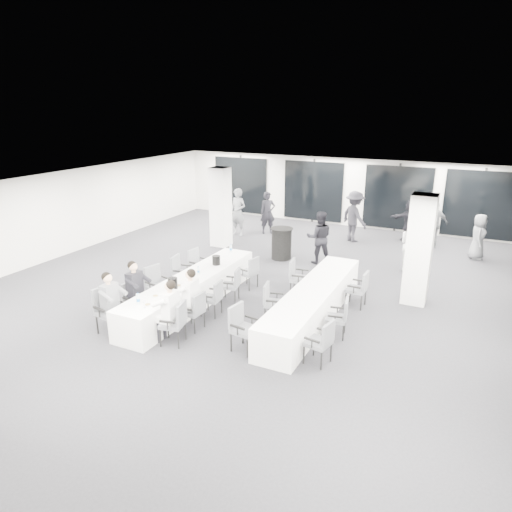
{
  "coord_description": "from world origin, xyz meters",
  "views": [
    {
      "loc": [
        5.28,
        -10.52,
        4.82
      ],
      "look_at": [
        0.25,
        -0.2,
        1.03
      ],
      "focal_mm": 32.0,
      "sensor_mm": 36.0,
      "label": 1
    }
  ],
  "objects_px": {
    "chair_main_left_near": "(108,307)",
    "chair_side_left_far": "(297,275)",
    "standing_guest_g": "(238,209)",
    "chair_main_right_near": "(176,320)",
    "chair_main_right_second": "(195,309)",
    "standing_guest_f": "(411,218)",
    "chair_main_right_far": "(250,271)",
    "chair_side_right_far": "(360,287)",
    "banquet_table_main": "(192,291)",
    "standing_guest_d": "(434,221)",
    "chair_main_left_far": "(197,263)",
    "chair_side_left_mid": "(272,300)",
    "chair_main_left_second": "(133,298)",
    "standing_guest_b": "(319,234)",
    "chair_side_left_near": "(242,325)",
    "ice_bucket_near": "(173,283)",
    "chair_main_left_fourth": "(180,271)",
    "chair_main_right_mid": "(214,296)",
    "chair_main_right_fourth": "(233,283)",
    "ice_bucket_far": "(216,260)",
    "chair_side_right_mid": "(340,315)",
    "banquet_table_side": "(313,303)",
    "chair_main_left_mid": "(156,283)",
    "standing_guest_e": "(479,234)",
    "standing_guest_h": "(412,241)"
  },
  "relations": [
    {
      "from": "chair_side_left_mid",
      "to": "chair_main_left_second",
      "type": "bearing_deg",
      "value": -78.55
    },
    {
      "from": "chair_side_right_mid",
      "to": "standing_guest_g",
      "type": "height_order",
      "value": "standing_guest_g"
    },
    {
      "from": "chair_main_left_far",
      "to": "ice_bucket_near",
      "type": "height_order",
      "value": "ice_bucket_near"
    },
    {
      "from": "chair_side_left_mid",
      "to": "standing_guest_d",
      "type": "distance_m",
      "value": 8.36
    },
    {
      "from": "chair_side_left_near",
      "to": "chair_main_right_mid",
      "type": "bearing_deg",
      "value": -121.83
    },
    {
      "from": "banquet_table_main",
      "to": "chair_side_left_near",
      "type": "height_order",
      "value": "chair_side_left_near"
    },
    {
      "from": "banquet_table_main",
      "to": "chair_main_left_near",
      "type": "relative_size",
      "value": 4.79
    },
    {
      "from": "standing_guest_b",
      "to": "ice_bucket_far",
      "type": "xyz_separation_m",
      "value": [
        -1.75,
        -3.43,
        -0.09
      ]
    },
    {
      "from": "standing_guest_d",
      "to": "chair_main_left_fourth",
      "type": "bearing_deg",
      "value": 17.74
    },
    {
      "from": "banquet_table_main",
      "to": "chair_side_left_far",
      "type": "distance_m",
      "value": 2.77
    },
    {
      "from": "chair_side_left_far",
      "to": "standing_guest_e",
      "type": "distance_m",
      "value": 6.9
    },
    {
      "from": "chair_side_left_far",
      "to": "standing_guest_h",
      "type": "relative_size",
      "value": 0.52
    },
    {
      "from": "standing_guest_e",
      "to": "chair_main_right_far",
      "type": "bearing_deg",
      "value": 133.86
    },
    {
      "from": "banquet_table_main",
      "to": "chair_main_left_fourth",
      "type": "distance_m",
      "value": 1.1
    },
    {
      "from": "standing_guest_g",
      "to": "ice_bucket_far",
      "type": "height_order",
      "value": "standing_guest_g"
    },
    {
      "from": "standing_guest_g",
      "to": "chair_side_left_near",
      "type": "bearing_deg",
      "value": -54.1
    },
    {
      "from": "chair_side_right_far",
      "to": "standing_guest_e",
      "type": "xyz_separation_m",
      "value": [
        2.55,
        5.47,
        0.32
      ]
    },
    {
      "from": "chair_main_left_second",
      "to": "chair_main_right_second",
      "type": "xyz_separation_m",
      "value": [
        1.65,
        0.12,
        0.01
      ]
    },
    {
      "from": "banquet_table_main",
      "to": "standing_guest_d",
      "type": "relative_size",
      "value": 2.62
    },
    {
      "from": "banquet_table_side",
      "to": "chair_side_left_near",
      "type": "relative_size",
      "value": 5.15
    },
    {
      "from": "banquet_table_main",
      "to": "standing_guest_b",
      "type": "distance_m",
      "value": 4.89
    },
    {
      "from": "chair_side_left_near",
      "to": "chair_side_right_mid",
      "type": "xyz_separation_m",
      "value": [
        1.66,
        1.42,
        -0.05
      ]
    },
    {
      "from": "chair_side_left_far",
      "to": "standing_guest_h",
      "type": "xyz_separation_m",
      "value": [
        2.42,
        3.3,
        0.39
      ]
    },
    {
      "from": "chair_main_left_far",
      "to": "chair_side_left_mid",
      "type": "bearing_deg",
      "value": 71.0
    },
    {
      "from": "chair_main_right_far",
      "to": "chair_side_left_far",
      "type": "distance_m",
      "value": 1.35
    },
    {
      "from": "banquet_table_main",
      "to": "chair_main_right_second",
      "type": "relative_size",
      "value": 5.63
    },
    {
      "from": "chair_main_right_second",
      "to": "chair_main_left_near",
      "type": "bearing_deg",
      "value": 122.67
    },
    {
      "from": "chair_main_right_mid",
      "to": "chair_side_left_mid",
      "type": "distance_m",
      "value": 1.4
    },
    {
      "from": "chair_side_left_mid",
      "to": "ice_bucket_near",
      "type": "distance_m",
      "value": 2.34
    },
    {
      "from": "chair_main_right_mid",
      "to": "chair_side_left_mid",
      "type": "height_order",
      "value": "chair_side_left_mid"
    },
    {
      "from": "chair_main_right_mid",
      "to": "standing_guest_g",
      "type": "relative_size",
      "value": 0.42
    },
    {
      "from": "standing_guest_d",
      "to": "ice_bucket_near",
      "type": "bearing_deg",
      "value": 27.11
    },
    {
      "from": "chair_main_left_second",
      "to": "standing_guest_d",
      "type": "bearing_deg",
      "value": 160.53
    },
    {
      "from": "standing_guest_f",
      "to": "chair_main_left_fourth",
      "type": "bearing_deg",
      "value": 51.79
    },
    {
      "from": "chair_main_left_second",
      "to": "chair_side_left_near",
      "type": "bearing_deg",
      "value": 98.81
    },
    {
      "from": "chair_main_left_mid",
      "to": "chair_side_left_near",
      "type": "distance_m",
      "value": 3.19
    },
    {
      "from": "chair_side_right_far",
      "to": "ice_bucket_near",
      "type": "relative_size",
      "value": 3.6
    },
    {
      "from": "chair_main_right_second",
      "to": "standing_guest_f",
      "type": "height_order",
      "value": "standing_guest_f"
    },
    {
      "from": "chair_side_left_far",
      "to": "ice_bucket_near",
      "type": "bearing_deg",
      "value": -48.37
    },
    {
      "from": "chair_main_left_near",
      "to": "chair_side_left_far",
      "type": "xyz_separation_m",
      "value": [
        3.01,
        3.78,
        -0.04
      ]
    },
    {
      "from": "standing_guest_g",
      "to": "chair_main_right_near",
      "type": "bearing_deg",
      "value": -63.19
    },
    {
      "from": "chair_main_right_far",
      "to": "chair_side_right_mid",
      "type": "distance_m",
      "value": 3.43
    },
    {
      "from": "chair_main_left_second",
      "to": "ice_bucket_far",
      "type": "relative_size",
      "value": 3.51
    },
    {
      "from": "chair_main_left_near",
      "to": "chair_side_right_far",
      "type": "relative_size",
      "value": 1.12
    },
    {
      "from": "chair_main_left_fourth",
      "to": "chair_main_right_fourth",
      "type": "relative_size",
      "value": 1.09
    },
    {
      "from": "standing_guest_e",
      "to": "chair_side_right_mid",
      "type": "bearing_deg",
      "value": 159.37
    },
    {
      "from": "chair_main_right_fourth",
      "to": "ice_bucket_near",
      "type": "xyz_separation_m",
      "value": [
        -0.79,
        -1.46,
        0.38
      ]
    },
    {
      "from": "banquet_table_main",
      "to": "standing_guest_d",
      "type": "bearing_deg",
      "value": 58.14
    },
    {
      "from": "chair_main_left_fourth",
      "to": "ice_bucket_near",
      "type": "relative_size",
      "value": 3.72
    },
    {
      "from": "standing_guest_h",
      "to": "chair_main_left_second",
      "type": "bearing_deg",
      "value": 93.89
    }
  ]
}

